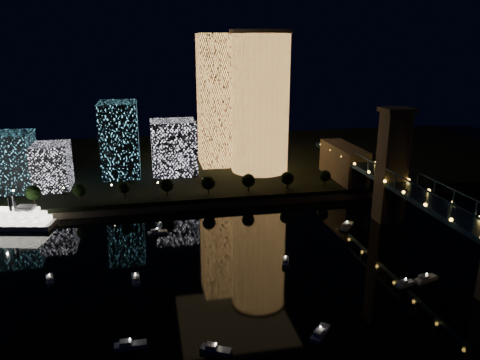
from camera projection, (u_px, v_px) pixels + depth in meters
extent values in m
plane|color=black|center=(276.00, 291.00, 149.19)|extent=(520.00, 520.00, 0.00)
cube|color=black|center=(209.00, 162.00, 298.83)|extent=(420.00, 160.00, 5.00)
cube|color=#6B5E4C|center=(231.00, 203.00, 225.82)|extent=(420.00, 6.00, 3.00)
cylinder|color=#FFAA51|center=(260.00, 105.00, 259.18)|extent=(32.00, 32.00, 75.41)
cylinder|color=#6B5E4C|center=(261.00, 31.00, 248.12)|extent=(34.00, 34.00, 2.00)
cube|color=#FFAA51|center=(219.00, 101.00, 273.71)|extent=(23.82, 23.82, 75.80)
cube|color=white|center=(174.00, 147.00, 259.20)|extent=(24.38, 20.63, 30.01)
cube|color=#56C9EA|center=(120.00, 139.00, 255.30)|extent=(20.17, 26.22, 40.34)
cube|color=white|center=(46.00, 166.00, 233.67)|extent=(22.74, 20.67, 22.74)
cube|color=#56C9EA|center=(11.00, 162.00, 230.47)|extent=(20.61, 22.67, 28.85)
cube|color=#172D4C|center=(465.00, 224.00, 156.26)|extent=(10.00, 260.00, 2.00)
cube|color=#6B5E4C|center=(392.00, 168.00, 201.53)|extent=(11.00, 9.00, 48.00)
cube|color=#6B5E4C|center=(397.00, 110.00, 194.38)|extent=(13.00, 11.00, 2.00)
cube|color=#172D4C|center=(455.00, 205.00, 153.32)|extent=(0.50, 150.00, 0.50)
cube|color=#6B5E4C|center=(343.00, 167.00, 252.08)|extent=(12.00, 40.00, 23.00)
cube|color=#172D4C|center=(478.00, 229.00, 143.04)|extent=(0.50, 0.50, 7.00)
cube|color=#172D4C|center=(432.00, 203.00, 165.59)|extent=(0.50, 0.50, 7.00)
cube|color=#172D4C|center=(397.00, 184.00, 188.15)|extent=(0.50, 0.50, 7.00)
cube|color=#172D4C|center=(370.00, 168.00, 210.70)|extent=(0.50, 0.50, 7.00)
sphere|color=#F6AA36|center=(451.00, 220.00, 154.71)|extent=(1.20, 1.20, 1.20)
sphere|color=#F6AA36|center=(385.00, 181.00, 196.99)|extent=(1.20, 1.20, 1.20)
sphere|color=#F6AA36|center=(342.00, 156.00, 239.28)|extent=(1.20, 1.20, 1.20)
cube|color=silver|center=(3.00, 225.00, 200.06)|extent=(44.34, 18.82, 2.16)
cube|color=white|center=(2.00, 220.00, 199.47)|extent=(40.63, 17.18, 1.98)
cube|color=white|center=(2.00, 216.00, 198.90)|extent=(36.92, 15.54, 1.98)
cube|color=white|center=(1.00, 212.00, 198.34)|extent=(31.45, 13.51, 1.98)
cube|color=silver|center=(26.00, 208.00, 197.68)|extent=(8.18, 6.80, 1.62)
cylinder|color=black|center=(10.00, 205.00, 195.47)|extent=(1.26, 1.26, 5.40)
cylinder|color=black|center=(14.00, 202.00, 198.93)|extent=(1.26, 1.26, 5.40)
cube|color=silver|center=(50.00, 280.00, 154.82)|extent=(3.75, 7.47, 1.20)
cube|color=silver|center=(49.00, 278.00, 153.56)|extent=(2.35, 2.84, 1.00)
sphere|color=white|center=(49.00, 275.00, 154.25)|extent=(0.36, 0.36, 0.36)
cube|color=silver|center=(136.00, 279.00, 155.28)|extent=(3.08, 8.09, 1.20)
cube|color=silver|center=(136.00, 278.00, 153.87)|extent=(2.25, 2.91, 1.00)
sphere|color=white|center=(135.00, 274.00, 154.71)|extent=(0.36, 0.36, 0.36)
cube|color=silver|center=(320.00, 333.00, 126.67)|extent=(7.80, 8.31, 1.20)
cube|color=silver|center=(319.00, 332.00, 125.28)|extent=(3.69, 3.76, 1.00)
sphere|color=white|center=(321.00, 327.00, 126.10)|extent=(0.36, 0.36, 0.36)
cube|color=silver|center=(285.00, 262.00, 167.68)|extent=(4.25, 7.53, 1.20)
cube|color=silver|center=(285.00, 260.00, 166.34)|extent=(2.51, 2.94, 1.00)
sphere|color=white|center=(285.00, 257.00, 167.11)|extent=(0.36, 0.36, 0.36)
cube|color=silver|center=(426.00, 279.00, 155.43)|extent=(9.14, 5.24, 1.20)
cube|color=silver|center=(424.00, 277.00, 154.51)|extent=(3.58, 3.07, 1.00)
sphere|color=white|center=(427.00, 274.00, 154.85)|extent=(0.36, 0.36, 0.36)
cube|color=silver|center=(405.00, 284.00, 152.36)|extent=(7.13, 4.17, 1.20)
cube|color=silver|center=(404.00, 282.00, 151.57)|extent=(2.81, 2.41, 1.00)
sphere|color=white|center=(406.00, 278.00, 151.79)|extent=(0.36, 0.36, 0.36)
cube|color=silver|center=(131.00, 346.00, 121.48)|extent=(8.36, 2.80, 1.20)
cube|color=silver|center=(125.00, 343.00, 120.92)|extent=(2.95, 2.21, 1.00)
sphere|color=white|center=(130.00, 339.00, 120.91)|extent=(0.36, 0.36, 0.36)
cube|color=silver|center=(216.00, 350.00, 119.67)|extent=(8.38, 5.86, 1.20)
cube|color=silver|center=(211.00, 346.00, 119.66)|extent=(3.46, 3.12, 1.00)
sphere|color=white|center=(216.00, 344.00, 119.10)|extent=(0.36, 0.36, 0.36)
cube|color=silver|center=(347.00, 226.00, 200.13)|extent=(8.78, 9.29, 1.20)
cube|color=silver|center=(346.00, 225.00, 198.62)|extent=(4.14, 4.21, 1.00)
sphere|color=white|center=(347.00, 221.00, 199.56)|extent=(0.36, 0.36, 0.36)
cube|color=silver|center=(157.00, 233.00, 193.06)|extent=(8.16, 3.76, 1.20)
cube|color=silver|center=(155.00, 231.00, 192.35)|extent=(3.04, 2.46, 1.00)
sphere|color=white|center=(157.00, 228.00, 192.49)|extent=(0.36, 0.36, 0.36)
cylinder|color=black|center=(34.00, 200.00, 212.98)|extent=(0.70, 0.70, 4.00)
sphere|color=black|center=(33.00, 193.00, 211.98)|extent=(6.83, 6.83, 6.83)
cylinder|color=black|center=(80.00, 197.00, 216.74)|extent=(0.70, 0.70, 4.00)
sphere|color=black|center=(79.00, 190.00, 215.74)|extent=(6.46, 6.46, 6.46)
cylinder|color=black|center=(124.00, 195.00, 220.49)|extent=(0.70, 0.70, 4.00)
sphere|color=black|center=(124.00, 188.00, 219.49)|extent=(5.65, 5.65, 5.65)
cylinder|color=black|center=(167.00, 192.00, 224.25)|extent=(0.70, 0.70, 4.00)
sphere|color=black|center=(167.00, 185.00, 223.25)|extent=(6.46, 6.46, 6.46)
cylinder|color=black|center=(208.00, 190.00, 228.01)|extent=(0.70, 0.70, 4.00)
sphere|color=black|center=(208.00, 183.00, 227.01)|extent=(6.76, 6.76, 6.76)
cylinder|color=black|center=(248.00, 187.00, 231.76)|extent=(0.70, 0.70, 4.00)
sphere|color=black|center=(248.00, 180.00, 230.76)|extent=(6.59, 6.59, 6.59)
cylinder|color=black|center=(287.00, 185.00, 235.52)|extent=(0.70, 0.70, 4.00)
sphere|color=black|center=(287.00, 178.00, 234.52)|extent=(6.59, 6.59, 6.59)
cylinder|color=black|center=(325.00, 183.00, 239.28)|extent=(0.70, 0.70, 4.00)
sphere|color=black|center=(325.00, 176.00, 238.28)|extent=(5.80, 5.80, 5.80)
cylinder|color=black|center=(14.00, 196.00, 216.60)|extent=(0.24, 0.24, 5.00)
sphere|color=#FFCC7F|center=(13.00, 191.00, 215.80)|extent=(0.70, 0.70, 0.70)
cylinder|color=black|center=(64.00, 193.00, 220.73)|extent=(0.24, 0.24, 5.00)
sphere|color=#FFCC7F|center=(63.00, 188.00, 219.93)|extent=(0.70, 0.70, 0.70)
cylinder|color=black|center=(112.00, 191.00, 224.86)|extent=(0.24, 0.24, 5.00)
sphere|color=#FFCC7F|center=(111.00, 185.00, 224.06)|extent=(0.70, 0.70, 0.70)
cylinder|color=black|center=(158.00, 188.00, 228.99)|extent=(0.24, 0.24, 5.00)
sphere|color=#FFCC7F|center=(158.00, 182.00, 228.19)|extent=(0.70, 0.70, 0.70)
cylinder|color=black|center=(203.00, 185.00, 233.13)|extent=(0.24, 0.24, 5.00)
sphere|color=#FFCC7F|center=(203.00, 180.00, 232.33)|extent=(0.70, 0.70, 0.70)
cylinder|color=black|center=(246.00, 183.00, 237.26)|extent=(0.24, 0.24, 5.00)
sphere|color=#FFCC7F|center=(246.00, 177.00, 236.46)|extent=(0.70, 0.70, 0.70)
cylinder|color=black|center=(288.00, 180.00, 241.39)|extent=(0.24, 0.24, 5.00)
sphere|color=#FFCC7F|center=(288.00, 175.00, 240.59)|extent=(0.70, 0.70, 0.70)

